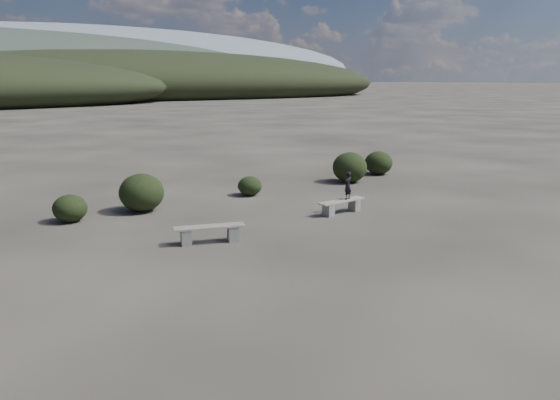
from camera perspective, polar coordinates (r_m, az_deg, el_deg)
ground at (r=11.62m, az=12.10°, el=-8.12°), size 1200.00×1200.00×0.00m
bench_left at (r=13.84m, az=-7.37°, el=-3.39°), size 1.80×0.86×0.44m
bench_right at (r=16.84m, az=6.47°, el=-0.55°), size 1.70×0.51×0.42m
seated_person at (r=16.88m, az=7.08°, el=1.51°), size 0.36×0.30×0.85m
shrub_a at (r=16.85m, az=-21.10°, el=-0.81°), size 0.97×0.97×0.79m
shrub_b at (r=17.48m, az=-14.27°, el=0.76°), size 1.38×1.38×1.19m
shrub_c at (r=19.34m, az=-3.18°, el=1.48°), size 0.86×0.86×0.68m
shrub_d at (r=21.98m, az=7.30°, el=3.41°), size 1.37×1.37×1.20m
shrub_e at (r=24.02m, az=10.26°, el=3.84°), size 1.20×1.20×1.00m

